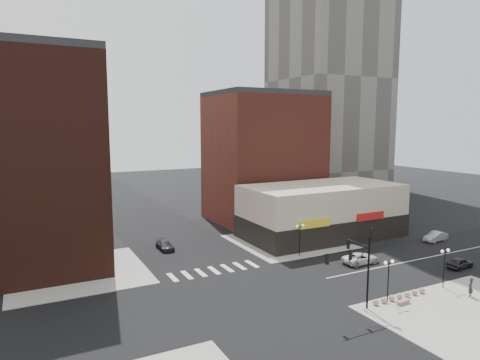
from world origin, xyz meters
TOP-DOWN VIEW (x-y plane):
  - ground at (0.00, 0.00)m, footprint 240.00×240.00m
  - road_ew at (0.00, 0.00)m, footprint 200.00×14.00m
  - road_ns at (0.00, 0.00)m, footprint 14.00×200.00m
  - sidewalk_nw at (-14.50, 14.50)m, footprint 15.00×15.00m
  - sidewalk_ne at (14.50, 14.50)m, footprint 15.00×15.00m
  - sidewalk_se at (16.00, -14.00)m, footprint 18.00×14.00m
  - building_nw at (-19.00, 18.50)m, footprint 16.00×15.00m
  - building_ne_midrise at (19.00, 29.50)m, footprint 18.00×15.00m
  - tower_far at (60.00, 56.00)m, footprint 18.00×18.00m
  - building_ne_row at (21.00, 15.00)m, footprint 24.20×12.20m
  - traffic_signal at (7.24, -7.83)m, footprint 5.59×3.09m
  - street_lamp_se_a at (11.00, -8.00)m, footprint 1.22×0.32m
  - street_lamp_se_b at (19.00, -8.00)m, footprint 1.22×0.32m
  - street_lamp_ne at (12.00, 8.00)m, footprint 1.22×0.32m
  - bollard_row at (12.65, -8.00)m, footprint 6.89×0.59m
  - white_suv at (17.12, 2.23)m, footprint 4.88×2.35m
  - dark_sedan_east at (26.50, -4.56)m, footprint 3.95×1.88m
  - silver_sedan at (34.15, 4.88)m, footprint 4.33×1.85m
  - dark_sedan_north at (-2.69, 19.07)m, footprint 1.76×4.27m
  - pedestrian at (19.33, -10.80)m, footprint 0.82×0.66m
  - stone_bench at (12.06, -9.00)m, footprint 1.64×0.64m

SIDE VIEW (x-z plane):
  - ground at x=0.00m, z-range 0.00..0.00m
  - road_ew at x=0.00m, z-range 0.00..0.02m
  - road_ns at x=0.00m, z-range 0.00..0.02m
  - sidewalk_nw at x=-14.50m, z-range 0.00..0.12m
  - sidewalk_ne at x=14.50m, z-range 0.00..0.12m
  - sidewalk_se at x=16.00m, z-range 0.00..0.12m
  - stone_bench at x=12.06m, z-range 0.13..0.51m
  - bollard_row at x=12.65m, z-range 0.12..0.71m
  - dark_sedan_north at x=-2.69m, z-range 0.00..1.23m
  - dark_sedan_east at x=26.50m, z-range 0.00..1.30m
  - white_suv at x=17.12m, z-range 0.00..1.34m
  - silver_sedan at x=34.15m, z-range 0.00..1.39m
  - pedestrian at x=19.33m, z-range 0.12..2.06m
  - street_lamp_se_a at x=11.00m, z-range 1.21..5.37m
  - street_lamp_se_b at x=19.00m, z-range 1.21..5.37m
  - street_lamp_ne at x=12.00m, z-range 1.21..5.37m
  - building_ne_row at x=21.00m, z-range -0.70..7.30m
  - traffic_signal at x=7.24m, z-range 1.07..8.85m
  - building_ne_midrise at x=19.00m, z-range 0.00..22.00m
  - building_nw at x=-19.00m, z-range 0.00..25.00m
  - tower_far at x=60.00m, z-range 0.00..82.00m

